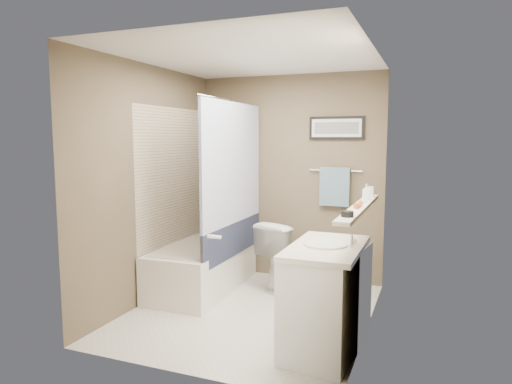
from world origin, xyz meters
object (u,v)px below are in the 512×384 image
at_px(soap_bottle, 366,192).
at_px(vanity, 327,300).
at_px(hair_brush_front, 358,204).
at_px(candle_bowl_near, 347,214).
at_px(toilet, 290,255).
at_px(glass_jar, 369,192).
at_px(bathtub, 203,267).

bearing_deg(soap_bottle, vanity, -104.62).
bearing_deg(hair_brush_front, candle_bowl_near, -90.00).
distance_m(toilet, glass_jar, 1.25).
xyz_separation_m(vanity, glass_jar, (0.19, 0.93, 0.77)).
distance_m(candle_bowl_near, hair_brush_front, 0.49).
height_order(toilet, soap_bottle, soap_bottle).
bearing_deg(soap_bottle, glass_jar, 90.00).
bearing_deg(soap_bottle, bathtub, 172.48).
distance_m(bathtub, soap_bottle, 2.03).
bearing_deg(vanity, glass_jar, 84.06).
bearing_deg(toilet, soap_bottle, 167.35).
xyz_separation_m(toilet, hair_brush_front, (0.90, -1.05, 0.76)).
bearing_deg(hair_brush_front, toilet, 130.39).
bearing_deg(bathtub, candle_bowl_near, -34.93).
height_order(vanity, soap_bottle, soap_bottle).
xyz_separation_m(toilet, soap_bottle, (0.90, -0.60, 0.81)).
bearing_deg(vanity, toilet, 123.88).
height_order(toilet, vanity, vanity).
xyz_separation_m(bathtub, candle_bowl_near, (1.79, -1.18, 0.89)).
xyz_separation_m(vanity, soap_bottle, (0.19, 0.71, 0.79)).
height_order(bathtub, soap_bottle, soap_bottle).
height_order(candle_bowl_near, hair_brush_front, hair_brush_front).
bearing_deg(glass_jar, soap_bottle, -90.00).
height_order(vanity, hair_brush_front, hair_brush_front).
bearing_deg(soap_bottle, toilet, 146.17).
distance_m(glass_jar, soap_bottle, 0.22).
relative_size(bathtub, candle_bowl_near, 16.67).
relative_size(glass_jar, soap_bottle, 0.69).
height_order(toilet, candle_bowl_near, candle_bowl_near).
relative_size(vanity, candle_bowl_near, 10.00).
bearing_deg(toilet, candle_bowl_near, 141.35).
bearing_deg(glass_jar, candle_bowl_near, -90.00).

